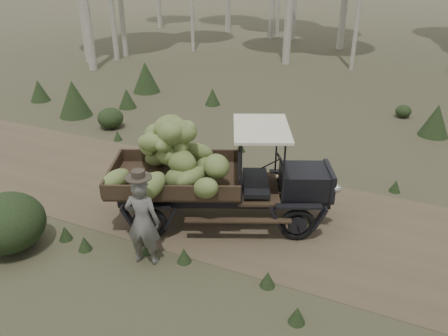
% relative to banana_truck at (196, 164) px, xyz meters
% --- Properties ---
extents(ground, '(120.00, 120.00, 0.00)m').
position_rel_banana_truck_xyz_m(ground, '(1.13, 0.76, -1.33)').
color(ground, '#473D2B').
rests_on(ground, ground).
extents(dirt_track, '(70.00, 4.00, 0.01)m').
position_rel_banana_truck_xyz_m(dirt_track, '(1.13, 0.76, -1.33)').
color(dirt_track, brown).
rests_on(dirt_track, ground).
extents(banana_truck, '(4.75, 3.28, 2.37)m').
position_rel_banana_truck_xyz_m(banana_truck, '(0.00, 0.00, 0.00)').
color(banana_truck, black).
rests_on(banana_truck, ground).
extents(farmer, '(0.70, 0.55, 1.87)m').
position_rel_banana_truck_xyz_m(farmer, '(-0.20, -1.64, -0.45)').
color(farmer, '#595851').
rests_on(farmer, ground).
extents(undergrowth, '(22.14, 20.73, 1.39)m').
position_rel_banana_truck_xyz_m(undergrowth, '(1.16, -1.55, -0.82)').
color(undergrowth, '#233319').
rests_on(undergrowth, ground).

